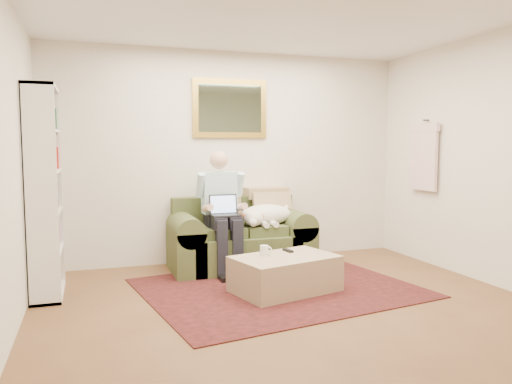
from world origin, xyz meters
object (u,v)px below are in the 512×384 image
ottoman (285,274)px  coffee_mug (264,250)px  bookshelf (44,192)px  seated_man (223,212)px  sleeping_dog (266,215)px  sofa (240,244)px  laptop (225,210)px

ottoman → coffee_mug: 0.31m
ottoman → bookshelf: 2.45m
coffee_mug → ottoman: bearing=-28.0°
seated_man → sleeping_dog: 0.55m
ottoman → bookshelf: bookshelf is taller
seated_man → coffee_mug: seated_man is taller
seated_man → bookshelf: size_ratio=0.69×
bookshelf → sleeping_dog: bearing=8.8°
ottoman → sleeping_dog: bearing=80.9°
sofa → bookshelf: (-2.08, -0.45, 0.72)m
laptop → bookshelf: 1.87m
sleeping_dog → coffee_mug: size_ratio=6.77×
sleeping_dog → ottoman: 1.12m
sofa → coffee_mug: sofa is taller
sofa → coffee_mug: bearing=-93.0°
sofa → laptop: 0.55m
seated_man → bookshelf: (-1.84, -0.30, 0.31)m
sleeping_dog → ottoman: sleeping_dog is taller
seated_man → ottoman: seated_man is taller
coffee_mug → sleeping_dog: bearing=69.3°
laptop → bookshelf: bearing=-172.7°
laptop → sleeping_dog: bearing=13.6°
sofa → seated_man: size_ratio=1.19×
ottoman → coffee_mug: (-0.18, 0.10, 0.23)m
sleeping_dog → ottoman: bearing=-99.1°
sleeping_dog → ottoman: size_ratio=0.69×
seated_man → coffee_mug: bearing=-77.2°
sofa → seated_man: (-0.25, -0.15, 0.41)m
sleeping_dog → bookshelf: 2.44m
sofa → bookshelf: bearing=-167.8°
ottoman → bookshelf: (-2.22, 0.65, 0.82)m
sofa → sleeping_dog: sofa is taller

